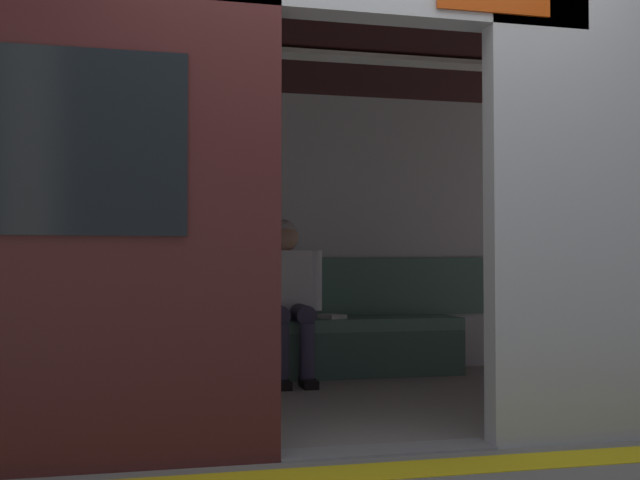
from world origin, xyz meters
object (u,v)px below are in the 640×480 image
at_px(book, 330,316).
at_px(grab_pole_door, 273,219).
at_px(train_car, 316,155).
at_px(bench_seat, 297,333).
at_px(handbag, 222,308).
at_px(person_seated, 286,289).

relative_size(book, grab_pole_door, 0.10).
bearing_deg(grab_pole_door, train_car, -120.05).
height_order(bench_seat, book, book).
height_order(bench_seat, grab_pole_door, grab_pole_door).
xyz_separation_m(train_car, grab_pole_door, (0.37, 0.63, -0.43)).
distance_m(bench_seat, handbag, 0.57).
distance_m(bench_seat, grab_pole_door, 1.81).
relative_size(person_seated, handbag, 4.46).
relative_size(bench_seat, person_seated, 2.15).
xyz_separation_m(person_seated, handbag, (0.45, -0.09, -0.14)).
height_order(handbag, book, handbag).
height_order(person_seated, grab_pole_door, grab_pole_door).
bearing_deg(grab_pole_door, bench_seat, -105.21).
bearing_deg(book, handbag, -27.92).
xyz_separation_m(book, grab_pole_door, (0.69, 1.62, 0.62)).
bearing_deg(person_seated, bench_seat, -149.06).
height_order(train_car, bench_seat, train_car).
relative_size(person_seated, book, 5.27).
bearing_deg(handbag, book, 179.33).
bearing_deg(bench_seat, person_seated, 30.94).
bearing_deg(person_seated, handbag, -10.92).
bearing_deg(person_seated, book, -167.25).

